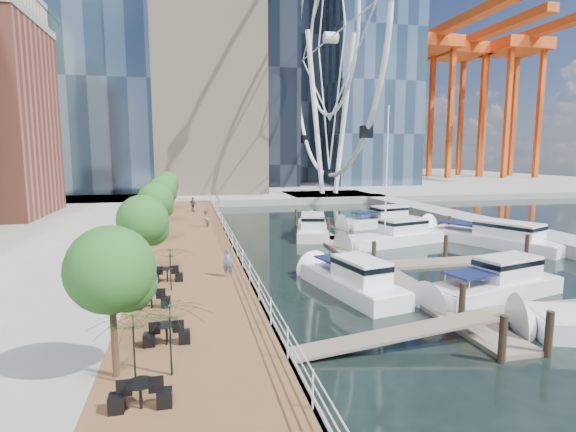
# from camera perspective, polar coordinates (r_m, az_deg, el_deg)

# --- Properties ---
(ground) EXTENTS (520.00, 520.00, 0.00)m
(ground) POSITION_cam_1_polar(r_m,az_deg,el_deg) (22.91, 11.89, -11.75)
(ground) COLOR black
(ground) RESTS_ON ground
(boardwalk) EXTENTS (6.00, 60.00, 1.00)m
(boardwalk) POSITION_cam_1_polar(r_m,az_deg,el_deg) (35.30, -12.23, -3.93)
(boardwalk) COLOR brown
(boardwalk) RESTS_ON ground
(seawall) EXTENTS (0.25, 60.00, 1.00)m
(seawall) POSITION_cam_1_polar(r_m,az_deg,el_deg) (35.43, -7.36, -3.76)
(seawall) COLOR #595954
(seawall) RESTS_ON ground
(land_far) EXTENTS (200.00, 114.00, 1.00)m
(land_far) POSITION_cam_1_polar(r_m,az_deg,el_deg) (122.11, -8.41, 4.51)
(land_far) COLOR gray
(land_far) RESTS_ON ground
(breakwater) EXTENTS (4.00, 60.00, 1.00)m
(breakwater) POSITION_cam_1_polar(r_m,az_deg,el_deg) (49.66, 23.42, -0.99)
(breakwater) COLOR gray
(breakwater) RESTS_ON ground
(pier) EXTENTS (14.00, 12.00, 1.00)m
(pier) POSITION_cam_1_polar(r_m,az_deg,el_deg) (75.55, 5.20, 2.49)
(pier) COLOR gray
(pier) RESTS_ON ground
(railing) EXTENTS (0.10, 60.00, 1.05)m
(railing) POSITION_cam_1_polar(r_m,az_deg,el_deg) (35.23, -7.55, -2.14)
(railing) COLOR white
(railing) RESTS_ON boardwalk
(floating_docks) EXTENTS (16.00, 34.00, 2.60)m
(floating_docks) POSITION_cam_1_polar(r_m,az_deg,el_deg) (34.88, 17.05, -4.25)
(floating_docks) COLOR #6D6051
(floating_docks) RESTS_ON ground
(ferris_wheel) EXTENTS (5.80, 45.60, 47.80)m
(ferris_wheel) POSITION_cam_1_polar(r_m,az_deg,el_deg) (77.40, 5.46, 21.57)
(ferris_wheel) COLOR white
(ferris_wheel) RESTS_ON ground
(port_cranes) EXTENTS (40.00, 52.00, 38.00)m
(port_cranes) POSITION_cam_1_polar(r_m,az_deg,el_deg) (139.03, 21.43, 12.51)
(port_cranes) COLOR #D84C14
(port_cranes) RESTS_ON ground
(street_trees) EXTENTS (2.60, 42.60, 4.60)m
(street_trees) POSITION_cam_1_polar(r_m,az_deg,el_deg) (33.81, -16.47, 1.91)
(street_trees) COLOR #3F2B1C
(street_trees) RESTS_ON ground
(cafe_tables) EXTENTS (2.50, 13.70, 0.74)m
(cafe_tables) POSITION_cam_1_polar(r_m,az_deg,el_deg) (18.70, -16.15, -12.02)
(cafe_tables) COLOR black
(cafe_tables) RESTS_ON ground
(yacht_foreground) EXTENTS (9.34, 4.57, 2.15)m
(yacht_foreground) POSITION_cam_1_polar(r_m,az_deg,el_deg) (26.78, 24.61, -9.40)
(yacht_foreground) COLOR silver
(yacht_foreground) RESTS_ON ground
(pedestrian_near) EXTENTS (0.60, 0.43, 1.55)m
(pedestrian_near) POSITION_cam_1_polar(r_m,az_deg,el_deg) (24.75, -7.62, -5.87)
(pedestrian_near) COLOR #4F5369
(pedestrian_near) RESTS_ON boardwalk
(pedestrian_mid) EXTENTS (0.89, 0.97, 1.60)m
(pedestrian_mid) POSITION_cam_1_polar(r_m,az_deg,el_deg) (41.53, -10.46, -0.28)
(pedestrian_mid) COLOR #846A5B
(pedestrian_mid) RESTS_ON boardwalk
(pedestrian_far) EXTENTS (1.01, 0.96, 1.69)m
(pedestrian_far) POSITION_cam_1_polar(r_m,az_deg,el_deg) (52.73, -11.96, 1.45)
(pedestrian_far) COLOR #383D46
(pedestrian_far) RESTS_ON boardwalk
(moored_yachts) EXTENTS (22.42, 34.29, 11.50)m
(moored_yachts) POSITION_cam_1_polar(r_m,az_deg,el_deg) (37.85, 14.99, -3.99)
(moored_yachts) COLOR white
(moored_yachts) RESTS_ON ground
(cafe_seating) EXTENTS (3.83, 12.13, 2.31)m
(cafe_seating) POSITION_cam_1_polar(r_m,az_deg,el_deg) (16.66, -15.92, -11.77)
(cafe_seating) COLOR #103D15
(cafe_seating) RESTS_ON ground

